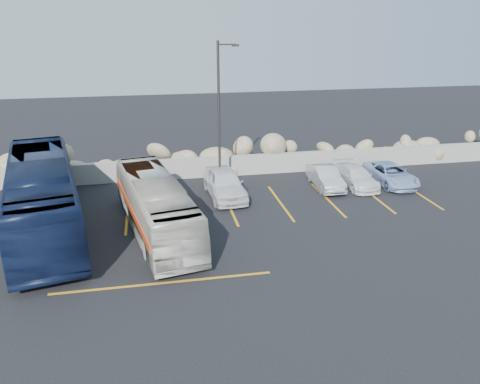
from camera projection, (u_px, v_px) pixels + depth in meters
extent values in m
plane|color=black|center=(191.00, 283.00, 17.02)|extent=(90.00, 90.00, 0.00)
cube|color=gray|center=(172.00, 169.00, 27.85)|extent=(60.00, 0.40, 1.20)
cube|color=orange|center=(127.00, 214.00, 23.02)|extent=(0.12, 5.00, 0.01)
cube|color=orange|center=(229.00, 206.00, 23.92)|extent=(0.12, 5.00, 0.01)
cube|color=orange|center=(280.00, 203.00, 24.40)|extent=(0.12, 5.00, 0.01)
cube|color=orange|center=(328.00, 199.00, 24.85)|extent=(0.12, 5.00, 0.01)
cube|color=orange|center=(373.00, 196.00, 25.31)|extent=(0.12, 5.00, 0.01)
cube|color=orange|center=(417.00, 193.00, 25.77)|extent=(0.12, 5.00, 0.01)
cube|color=orange|center=(163.00, 283.00, 17.03)|extent=(8.00, 0.12, 0.01)
cylinder|color=#302D2A|center=(219.00, 119.00, 24.80)|extent=(0.14, 0.14, 8.00)
cylinder|color=#302D2A|center=(227.00, 44.00, 23.54)|extent=(0.90, 0.08, 0.08)
cube|color=#302D2A|center=(235.00, 45.00, 23.64)|extent=(0.35, 0.18, 0.12)
imported|color=beige|center=(156.00, 206.00, 20.66)|extent=(3.81, 9.31, 2.53)
imported|color=#101A37|center=(43.00, 196.00, 20.80)|extent=(5.04, 11.94, 3.24)
imported|color=white|center=(225.00, 183.00, 24.96)|extent=(2.06, 4.57, 1.52)
imported|color=#B5B4BA|center=(326.00, 177.00, 26.40)|extent=(1.37, 3.66, 1.19)
imported|color=white|center=(356.00, 177.00, 26.65)|extent=(1.63, 3.84, 1.10)
imported|color=#9AB0DA|center=(391.00, 174.00, 27.00)|extent=(2.05, 4.17, 1.14)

